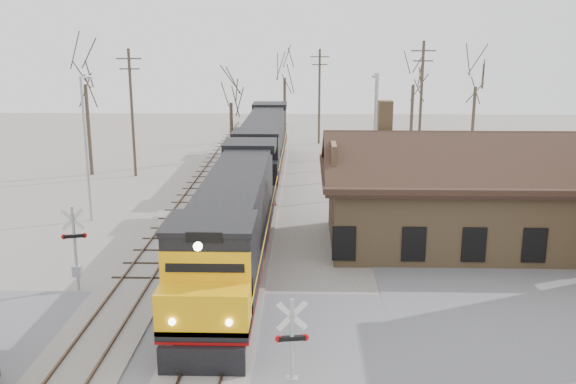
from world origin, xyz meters
The scene contains 20 objects.
ground centered at (0.00, 0.00, 0.00)m, with size 140.00×140.00×0.00m, color #9D988E.
road centered at (0.00, 0.00, 0.01)m, with size 60.00×9.00×0.03m, color slate.
track_main centered at (0.00, 15.00, 0.07)m, with size 3.40×90.00×0.24m.
track_siding centered at (-4.50, 15.00, 0.07)m, with size 3.40×90.00×0.24m.
depot centered at (11.99, 12.00, 2.41)m, with size 15.20×9.31×7.90m.
locomotive_lead centered at (0.00, 7.45, 2.56)m, with size 3.27×21.92×4.87m.
locomotive_trailing centered at (0.00, 29.65, 2.56)m, with size 3.27×21.92×4.61m.
crossbuck_near centered at (3.16, -4.55, 1.77)m, with size 1.06×0.28×3.73m.
crossbuck_far centered at (-6.99, 4.81, 1.88)m, with size 1.12×0.38×4.01m.
streetlight_a centered at (-10.04, 16.07, 5.05)m, with size 0.25×2.04×9.02m.
streetlight_b centered at (8.41, 22.65, 4.87)m, with size 0.25×2.04×8.67m.
streetlight_c centered at (9.71, 33.59, 4.60)m, with size 0.25×2.04×8.14m.
utility_pole_a centered at (-10.55, 28.70, 5.40)m, with size 2.00×0.24×10.34m.
utility_pole_b centered at (4.90, 44.92, 5.16)m, with size 2.00×0.24×9.88m.
utility_pole_c centered at (12.95, 30.29, 5.70)m, with size 2.00×0.24×10.93m.
tree_a centered at (-14.35, 29.14, 8.71)m, with size 4.99×4.99×12.22m.
tree_b centered at (-3.32, 35.58, 6.19)m, with size 3.55×3.55×8.71m.
tree_c centered at (1.16, 47.92, 7.81)m, with size 4.48×4.48×10.97m.
tree_d centered at (13.91, 40.47, 7.68)m, with size 4.41×4.41×10.79m.
tree_e centered at (19.80, 39.94, 7.52)m, with size 4.31×4.31×10.57m.
Camera 1 is at (3.56, -22.74, 11.70)m, focal length 40.00 mm.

